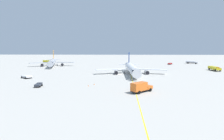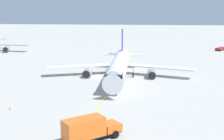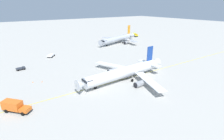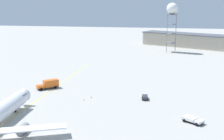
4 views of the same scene
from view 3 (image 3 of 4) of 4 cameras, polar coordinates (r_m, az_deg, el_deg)
name	(u,v)px [view 3 (image 3 of 4)]	position (r m, az deg, el deg)	size (l,w,h in m)	color
ground_plane	(118,75)	(71.37, 1.95, -1.57)	(600.00, 600.00, 0.00)	#ADAAA3
airliner_main	(124,73)	(65.90, 4.02, -0.88)	(37.79, 39.29, 11.19)	white
airliner_secondary	(118,39)	(131.93, 2.05, 10.23)	(31.92, 39.58, 11.93)	#B2B7C1
pushback_tug_truck	(51,55)	(101.91, -19.54, 4.57)	(5.82, 5.23, 1.30)	#232326
catering_truck_truck	(15,106)	(53.87, -29.51, -10.35)	(7.31, 6.86, 3.10)	#232326
baggage_truck_truck	(21,68)	(86.40, -27.94, 0.46)	(2.30, 3.84, 1.22)	#232326
fire_tender_truck_extra	(134,34)	(164.06, 7.45, 11.56)	(10.24, 5.73, 2.50)	#232326
taxiway_centreline	(128,78)	(68.57, 5.25, -2.61)	(4.58, 175.39, 0.01)	yellow
safety_cone_near	(42,81)	(69.59, -22.14, -3.53)	(0.36, 0.36, 0.55)	orange
safety_cone_mid	(33,82)	(70.71, -24.71, -3.55)	(0.36, 0.36, 0.55)	orange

